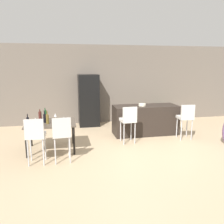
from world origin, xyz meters
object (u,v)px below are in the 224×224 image
Objects in this scene: wine_bottle_corner at (40,116)px; wine_glass_near at (35,120)px; wine_glass_middle at (55,115)px; bar_chair_middle at (186,116)px; wine_bottle_left at (45,118)px; wine_glass_far at (64,119)px; refrigerator at (89,100)px; potted_plant at (164,112)px; fruit_bowl at (142,105)px; kitchen_island at (145,120)px; dining_chair_near at (35,134)px; wine_bottle_inner at (45,115)px; dining_table at (51,125)px; wine_bottle_right at (47,119)px; dining_chair_far at (62,133)px; bar_chair_left at (129,119)px; wine_bottle_end at (28,122)px.

wine_bottle_corner reaches higher than wine_glass_near.
wine_glass_near is at bearing -135.97° from wine_glass_middle.
bar_chair_middle is 3.98m from wine_bottle_left.
wine_bottle_left reaches higher than wine_glass_far.
wine_bottle_left is 2.73m from refrigerator.
fruit_bowl is at bearing -133.36° from potted_plant.
dining_chair_near reaches higher than kitchen_island.
wine_glass_middle is at bearing -6.88° from wine_bottle_inner.
refrigerator is (1.21, 2.36, 0.25)m from dining_table.
wine_bottle_corner reaches higher than kitchen_island.
dining_chair_near is 3.27× the size of wine_bottle_inner.
refrigerator reaches higher than wine_bottle_right.
refrigerator is at bearing 58.35° from wine_glass_near.
wine_glass_near is (-0.68, 0.04, 0.00)m from wine_glass_far.
wine_bottle_corner is at bearing 118.98° from dining_chair_far.
wine_bottle_end is at bearing -168.66° from bar_chair_left.
kitchen_island is 1.26m from bar_chair_middle.
wine_glass_far is at bearing -64.81° from wine_glass_middle.
dining_chair_far is at bearing -94.82° from wine_glass_far.
wine_bottle_right is at bearing -160.25° from fruit_bowl.
dining_chair_near is 0.54m from wine_bottle_end.
wine_bottle_right is at bearing -115.69° from dining_table.
wine_bottle_right reaches higher than dining_chair_near.
refrigerator is (1.10, 2.09, 0.06)m from wine_glass_middle.
potted_plant is at bearing -0.20° from refrigerator.
wine_bottle_right is 1.88× the size of wine_glass_near.
dining_table is (-3.83, -0.14, -0.03)m from bar_chair_middle.
bar_chair_middle is 6.03× the size of wine_glass_middle.
wine_glass_near reaches higher than dining_table.
kitchen_island is 1.92× the size of dining_chair_near.
dining_chair_near reaches higher than wine_glass_far.
wine_bottle_corner reaches higher than potted_plant.
bar_chair_left is at bearing 3.73° from wine_bottle_left.
wine_bottle_right is (-3.89, -0.28, 0.17)m from bar_chair_middle.
wine_bottle_inner reaches higher than bar_chair_left.
wine_bottle_corner is 1.02× the size of wine_bottle_end.
dining_chair_near is at bearing -91.03° from wine_bottle_corner.
kitchen_island is at bearing -131.37° from potted_plant.
wine_glass_far is at bearing -174.39° from bar_chair_middle.
dining_table reaches higher than potted_plant.
wine_bottle_left is (-0.42, 0.84, 0.16)m from dining_chair_far.
fruit_bowl is (2.87, 0.87, 0.10)m from wine_bottle_left.
dining_chair_near is 6.03× the size of wine_glass_far.
dining_table is 0.89m from dining_chair_far.
bar_chair_middle is 3.29× the size of wine_bottle_corner.
wine_glass_far and wine_glass_near have the same top height.
wine_glass_near is at bearing 177.03° from wine_glass_far.
wine_glass_middle is 0.53m from wine_glass_far.
refrigerator is (-1.64, 1.46, 0.46)m from kitchen_island.
refrigerator is 8.15× the size of fruit_bowl.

